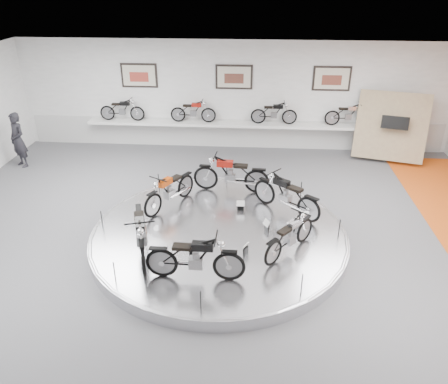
# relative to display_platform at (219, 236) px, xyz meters

# --- Properties ---
(floor) EXTENTS (16.00, 16.00, 0.00)m
(floor) POSITION_rel_display_platform_xyz_m (0.00, -0.30, -0.15)
(floor) COLOR #4D4D4F
(floor) RESTS_ON ground
(ceiling) EXTENTS (16.00, 16.00, 0.00)m
(ceiling) POSITION_rel_display_platform_xyz_m (0.00, -0.30, 3.85)
(ceiling) COLOR white
(ceiling) RESTS_ON wall_back
(wall_back) EXTENTS (16.00, 0.00, 16.00)m
(wall_back) POSITION_rel_display_platform_xyz_m (0.00, 6.70, 1.85)
(wall_back) COLOR white
(wall_back) RESTS_ON floor
(dado_band) EXTENTS (15.68, 0.04, 1.10)m
(dado_band) POSITION_rel_display_platform_xyz_m (0.00, 6.68, 0.40)
(dado_band) COLOR #BCBCBA
(dado_band) RESTS_ON floor
(display_platform) EXTENTS (6.40, 6.40, 0.30)m
(display_platform) POSITION_rel_display_platform_xyz_m (0.00, 0.00, 0.00)
(display_platform) COLOR silver
(display_platform) RESTS_ON floor
(platform_rim) EXTENTS (6.40, 6.40, 0.10)m
(platform_rim) POSITION_rel_display_platform_xyz_m (0.00, 0.00, 0.12)
(platform_rim) COLOR #B2B2BA
(platform_rim) RESTS_ON display_platform
(shelf) EXTENTS (11.00, 0.55, 0.10)m
(shelf) POSITION_rel_display_platform_xyz_m (0.00, 6.40, 0.85)
(shelf) COLOR silver
(shelf) RESTS_ON wall_back
(poster_left) EXTENTS (1.35, 0.06, 0.88)m
(poster_left) POSITION_rel_display_platform_xyz_m (-3.50, 6.66, 2.55)
(poster_left) COLOR beige
(poster_left) RESTS_ON wall_back
(poster_center) EXTENTS (1.35, 0.06, 0.88)m
(poster_center) POSITION_rel_display_platform_xyz_m (0.00, 6.66, 2.55)
(poster_center) COLOR beige
(poster_center) RESTS_ON wall_back
(poster_right) EXTENTS (1.35, 0.06, 0.88)m
(poster_right) POSITION_rel_display_platform_xyz_m (3.50, 6.66, 2.55)
(poster_right) COLOR beige
(poster_right) RESTS_ON wall_back
(display_panel) EXTENTS (2.56, 1.52, 2.30)m
(display_panel) POSITION_rel_display_platform_xyz_m (5.60, 5.80, 1.10)
(display_panel) COLOR tan
(display_panel) RESTS_ON floor
(shelf_bike_a) EXTENTS (1.22, 0.43, 0.73)m
(shelf_bike_a) POSITION_rel_display_platform_xyz_m (-4.20, 6.40, 1.27)
(shelf_bike_a) COLOR black
(shelf_bike_a) RESTS_ON shelf
(shelf_bike_b) EXTENTS (1.22, 0.43, 0.73)m
(shelf_bike_b) POSITION_rel_display_platform_xyz_m (-1.50, 6.40, 1.27)
(shelf_bike_b) COLOR maroon
(shelf_bike_b) RESTS_ON shelf
(shelf_bike_c) EXTENTS (1.22, 0.43, 0.73)m
(shelf_bike_c) POSITION_rel_display_platform_xyz_m (1.50, 6.40, 1.27)
(shelf_bike_c) COLOR black
(shelf_bike_c) RESTS_ON shelf
(shelf_bike_d) EXTENTS (1.22, 0.43, 0.73)m
(shelf_bike_d) POSITION_rel_display_platform_xyz_m (4.20, 6.40, 1.27)
(shelf_bike_d) COLOR silver
(shelf_bike_d) RESTS_ON shelf
(bike_a) EXTENTS (1.82, 1.66, 1.08)m
(bike_a) POSITION_rel_display_platform_xyz_m (1.71, 1.08, 0.69)
(bike_a) COLOR black
(bike_a) RESTS_ON display_platform
(bike_b) EXTENTS (1.95, 0.83, 1.12)m
(bike_b) POSITION_rel_display_platform_xyz_m (0.17, 2.25, 0.71)
(bike_b) COLOR maroon
(bike_b) RESTS_ON display_platform
(bike_c) EXTENTS (1.39, 1.82, 1.03)m
(bike_c) POSITION_rel_display_platform_xyz_m (-1.45, 1.18, 0.66)
(bike_c) COLOR #AA3705
(bike_c) RESTS_ON display_platform
(bike_d) EXTENTS (1.19, 2.02, 1.12)m
(bike_d) POSITION_rel_display_platform_xyz_m (-1.68, -1.11, 0.71)
(bike_d) COLOR black
(bike_d) RESTS_ON display_platform
(bike_e) EXTENTS (1.80, 0.66, 1.06)m
(bike_e) POSITION_rel_display_platform_xyz_m (-0.33, -1.92, 0.68)
(bike_e) COLOR black
(bike_e) RESTS_ON display_platform
(bike_f) EXTENTS (1.41, 1.59, 0.93)m
(bike_f) POSITION_rel_display_platform_xyz_m (1.70, -0.82, 0.62)
(bike_f) COLOR silver
(bike_f) RESTS_ON display_platform
(visitor) EXTENTS (0.83, 0.76, 1.91)m
(visitor) POSITION_rel_display_platform_xyz_m (-7.28, 4.28, 0.80)
(visitor) COLOR black
(visitor) RESTS_ON floor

